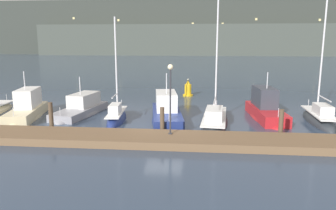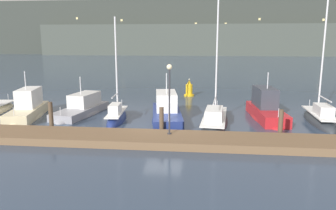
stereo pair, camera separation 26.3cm
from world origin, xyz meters
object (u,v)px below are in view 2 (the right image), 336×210
(sailboat_berth_4, at_px, (117,118))
(channel_buoy, at_px, (189,90))
(dock_lamppost, at_px, (169,88))
(motorboat_berth_5, at_px, (167,116))
(sailboat_berth_6, at_px, (215,121))
(motorboat_berth_7, at_px, (266,112))
(motorboat_berth_3, at_px, (82,111))
(motorboat_berth_2, at_px, (28,113))
(sailboat_berth_8, at_px, (319,120))

(sailboat_berth_4, bearing_deg, channel_buoy, 66.98)
(channel_buoy, distance_m, dock_lamppost, 16.39)
(motorboat_berth_5, xyz_separation_m, sailboat_berth_6, (3.54, -0.04, -0.27))
(sailboat_berth_6, relative_size, motorboat_berth_7, 1.34)
(dock_lamppost, bearing_deg, motorboat_berth_5, 98.48)
(motorboat_berth_3, distance_m, sailboat_berth_4, 3.85)
(motorboat_berth_5, bearing_deg, motorboat_berth_2, 179.79)
(sailboat_berth_4, height_order, motorboat_berth_7, sailboat_berth_4)
(channel_buoy, bearing_deg, motorboat_berth_3, -130.48)
(sailboat_berth_6, xyz_separation_m, motorboat_berth_7, (3.96, 1.79, 0.35))
(motorboat_berth_3, bearing_deg, motorboat_berth_5, -12.53)
(sailboat_berth_6, bearing_deg, motorboat_berth_3, 171.33)
(motorboat_berth_3, bearing_deg, motorboat_berth_7, 0.61)
(motorboat_berth_2, height_order, sailboat_berth_6, sailboat_berth_6)
(dock_lamppost, bearing_deg, channel_buoy, 88.50)
(motorboat_berth_2, xyz_separation_m, motorboat_berth_7, (18.41, 1.71, 0.12))
(motorboat_berth_3, relative_size, sailboat_berth_4, 0.86)
(sailboat_berth_8, bearing_deg, motorboat_berth_7, 165.11)
(channel_buoy, bearing_deg, sailboat_berth_6, -78.11)
(motorboat_berth_7, distance_m, dock_lamppost, 9.86)
(sailboat_berth_6, bearing_deg, motorboat_berth_2, 179.68)
(motorboat_berth_2, relative_size, dock_lamppost, 1.62)
(motorboat_berth_5, relative_size, sailboat_berth_8, 0.80)
(sailboat_berth_8, bearing_deg, dock_lamppost, -151.62)
(motorboat_berth_5, xyz_separation_m, sailboat_berth_8, (11.17, 0.77, -0.24))
(motorboat_berth_7, bearing_deg, motorboat_berth_5, -166.90)
(dock_lamppost, bearing_deg, motorboat_berth_3, 140.67)
(motorboat_berth_7, bearing_deg, motorboat_berth_2, -174.70)
(sailboat_berth_8, xyz_separation_m, dock_lamppost, (-10.44, -5.64, 3.05))
(sailboat_berth_4, bearing_deg, motorboat_berth_3, 152.40)
(sailboat_berth_4, distance_m, sailboat_berth_8, 14.94)
(sailboat_berth_6, distance_m, channel_buoy, 11.62)
(motorboat_berth_7, distance_m, channel_buoy, 11.49)
(dock_lamppost, bearing_deg, motorboat_berth_7, 44.29)
(motorboat_berth_3, distance_m, motorboat_berth_7, 14.67)
(motorboat_berth_7, height_order, channel_buoy, motorboat_berth_7)
(motorboat_berth_3, height_order, sailboat_berth_8, sailboat_berth_8)
(motorboat_berth_3, relative_size, channel_buoy, 3.80)
(motorboat_berth_7, bearing_deg, sailboat_berth_8, -14.89)
(sailboat_berth_4, xyz_separation_m, motorboat_berth_7, (11.25, 1.94, 0.33))
(motorboat_berth_2, distance_m, sailboat_berth_4, 7.17)
(sailboat_berth_4, relative_size, sailboat_berth_8, 0.88)
(sailboat_berth_6, bearing_deg, motorboat_berth_7, 24.28)
(motorboat_berth_3, xyz_separation_m, dock_lamppost, (7.88, -6.46, 2.98))
(motorboat_berth_7, distance_m, sailboat_berth_8, 3.80)
(motorboat_berth_3, xyz_separation_m, sailboat_berth_8, (18.32, -0.82, -0.07))
(motorboat_berth_3, bearing_deg, motorboat_berth_2, -157.53)
(motorboat_berth_5, height_order, dock_lamppost, dock_lamppost)
(sailboat_berth_4, distance_m, motorboat_berth_5, 3.76)
(motorboat_berth_3, relative_size, motorboat_berth_7, 1.01)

